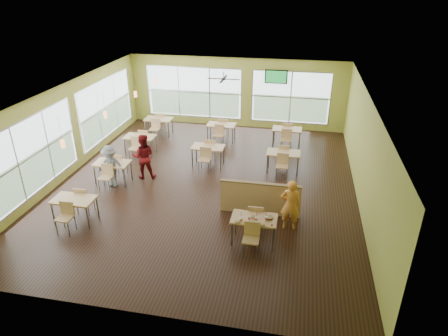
% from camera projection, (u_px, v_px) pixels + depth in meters
% --- Properties ---
extents(room, '(12.00, 12.04, 3.20)m').
position_uv_depth(room, '(206.00, 141.00, 13.11)').
color(room, black).
rests_on(room, ground).
extents(window_bays, '(9.24, 10.24, 2.38)m').
position_uv_depth(window_bays, '(161.00, 111.00, 16.34)').
color(window_bays, white).
rests_on(window_bays, room).
extents(main_table, '(1.22, 1.52, 0.87)m').
position_uv_depth(main_table, '(254.00, 222.00, 10.54)').
color(main_table, tan).
rests_on(main_table, floor).
extents(half_wall_divider, '(2.40, 0.14, 1.04)m').
position_uv_depth(half_wall_divider, '(260.00, 198.00, 11.87)').
color(half_wall_divider, tan).
rests_on(half_wall_divider, floor).
extents(dining_tables, '(6.92, 8.72, 0.87)m').
position_uv_depth(dining_tables, '(190.00, 146.00, 15.23)').
color(dining_tables, tan).
rests_on(dining_tables, floor).
extents(pendant_lights, '(0.11, 7.31, 0.86)m').
position_uv_depth(pendant_lights, '(121.00, 104.00, 13.89)').
color(pendant_lights, '#2D2119').
rests_on(pendant_lights, ceiling).
extents(ceiling_fan, '(1.25, 1.25, 0.29)m').
position_uv_depth(ceiling_fan, '(224.00, 79.00, 15.17)').
color(ceiling_fan, '#2D2119').
rests_on(ceiling_fan, ceiling).
extents(tv_backwall, '(1.00, 0.07, 0.60)m').
position_uv_depth(tv_backwall, '(276.00, 77.00, 17.64)').
color(tv_backwall, black).
rests_on(tv_backwall, wall_back).
extents(man_plaid, '(0.57, 0.39, 1.53)m').
position_uv_depth(man_plaid, '(290.00, 205.00, 11.05)').
color(man_plaid, orange).
rests_on(man_plaid, floor).
extents(patron_maroon, '(0.93, 0.81, 1.62)m').
position_uv_depth(patron_maroon, '(143.00, 156.00, 13.89)').
color(patron_maroon, maroon).
rests_on(patron_maroon, floor).
extents(patron_grey, '(0.96, 0.56, 1.48)m').
position_uv_depth(patron_grey, '(111.00, 166.00, 13.35)').
color(patron_grey, slate).
rests_on(patron_grey, floor).
extents(cup_blue, '(0.09, 0.09, 0.33)m').
position_uv_depth(cup_blue, '(241.00, 219.00, 10.31)').
color(cup_blue, white).
rests_on(cup_blue, main_table).
extents(cup_yellow, '(0.09, 0.09, 0.33)m').
position_uv_depth(cup_yellow, '(249.00, 218.00, 10.38)').
color(cup_yellow, white).
rests_on(cup_yellow, main_table).
extents(cup_red_near, '(0.08, 0.08, 0.30)m').
position_uv_depth(cup_red_near, '(256.00, 219.00, 10.34)').
color(cup_red_near, white).
rests_on(cup_red_near, main_table).
extents(cup_red_far, '(0.09, 0.09, 0.32)m').
position_uv_depth(cup_red_far, '(266.00, 218.00, 10.36)').
color(cup_red_far, white).
rests_on(cup_red_far, main_table).
extents(food_basket, '(0.24, 0.24, 0.05)m').
position_uv_depth(food_basket, '(269.00, 217.00, 10.47)').
color(food_basket, black).
rests_on(food_basket, main_table).
extents(ketchup_cup, '(0.05, 0.05, 0.02)m').
position_uv_depth(ketchup_cup, '(272.00, 225.00, 10.17)').
color(ketchup_cup, '#A11F01').
rests_on(ketchup_cup, main_table).
extents(wrapper_left, '(0.19, 0.19, 0.04)m').
position_uv_depth(wrapper_left, '(237.00, 222.00, 10.29)').
color(wrapper_left, olive).
rests_on(wrapper_left, main_table).
extents(wrapper_mid, '(0.22, 0.20, 0.05)m').
position_uv_depth(wrapper_mid, '(254.00, 217.00, 10.51)').
color(wrapper_mid, olive).
rests_on(wrapper_mid, main_table).
extents(wrapper_right, '(0.15, 0.14, 0.03)m').
position_uv_depth(wrapper_right, '(263.00, 225.00, 10.17)').
color(wrapper_right, olive).
rests_on(wrapper_right, main_table).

